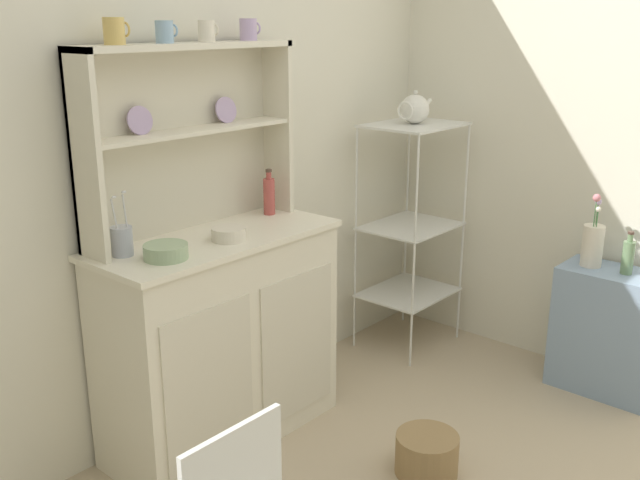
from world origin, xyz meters
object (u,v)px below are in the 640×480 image
Objects in this scene: hutch_cabinet at (221,337)px; porcelain_teapot at (415,109)px; jam_bottle at (269,195)px; bowl_mixing_large at (166,251)px; bakers_rack at (411,214)px; oil_bottle at (628,256)px; side_shelf_blue at (608,331)px; cup_gold_0 at (114,31)px; floor_basket at (427,454)px; hutch_shelf_unit at (185,125)px; flower_vase at (593,244)px; utensil_jar at (122,240)px.

porcelain_teapot reaches higher than hutch_cabinet.
jam_bottle is 0.85× the size of porcelain_teapot.
porcelain_teapot is at bearing 0.85° from bowl_mixing_large.
oil_bottle is at bearing -80.37° from bakers_rack.
side_shelf_blue is 2.60m from cup_gold_0.
floor_basket is 1.23× the size of jam_bottle.
hutch_cabinet is at bearing 177.85° from porcelain_teapot.
hutch_shelf_unit is 1.98m from flower_vase.
hutch_shelf_unit is at bearing 109.35° from floor_basket.
hutch_shelf_unit is 0.56m from bowl_mixing_large.
utensil_jar is at bearing -179.35° from jam_bottle.
hutch_cabinet is at bearing -90.00° from hutch_shelf_unit.
flower_vase is at bearing 90.13° from oil_bottle.
utensil_jar reaches higher than bowl_mixing_large.
utensil_jar is at bearing 175.74° from porcelain_teapot.
cup_gold_0 is (-1.82, 1.21, 1.40)m from side_shelf_blue.
side_shelf_blue is 3.00× the size of jam_bottle.
jam_bottle is (-1.11, 1.17, 0.69)m from side_shelf_blue.
hutch_shelf_unit is 1.60× the size of side_shelf_blue.
floor_basket is 1.02× the size of utensil_jar.
hutch_shelf_unit is 4.79× the size of jam_bottle.
flower_vase reaches higher than hutch_cabinet.
bakers_rack is 5.12× the size of porcelain_teapot.
hutch_shelf_unit reaches higher than porcelain_teapot.
porcelain_teapot is at bearing -2.15° from hutch_cabinet.
cup_gold_0 is at bearing 177.08° from jam_bottle.
floor_basket is 0.70× the size of flower_vase.
bakers_rack is at bearing 101.33° from flower_vase.
cup_gold_0 is 1.00m from jam_bottle.
hutch_cabinet is at bearing 142.95° from oil_bottle.
hutch_shelf_unit is 2.21m from side_shelf_blue.
floor_basket is 1.74m from porcelain_teapot.
hutch_cabinet is 1.86m from side_shelf_blue.
floor_basket is 1.99m from cup_gold_0.
bakers_rack is at bearing 38.36° from floor_basket.
floor_basket is at bearing -67.13° from hutch_cabinet.
flower_vase is (1.89, -1.04, -0.24)m from utensil_jar.
side_shelf_blue is (1.50, -1.25, -1.04)m from hutch_shelf_unit.
bakers_rack is at bearing 0.85° from bowl_mixing_large.
oil_bottle is (1.81, -1.06, -0.24)m from bowl_mixing_large.
porcelain_teapot is at bearing -8.32° from jam_bottle.
porcelain_teapot reaches higher than oil_bottle.
porcelain_teapot is (-0.00, 0.00, 0.56)m from bakers_rack.
bowl_mixing_large is at bearing -167.05° from jam_bottle.
bakers_rack is at bearing -4.25° from utensil_jar.
hutch_shelf_unit is 4.81× the size of oil_bottle.
porcelain_teapot is (0.93, -0.14, 0.31)m from jam_bottle.
flower_vase is at bearing -30.87° from cup_gold_0.
floor_basket is at bearing -92.70° from jam_bottle.
cup_gold_0 is at bearing 146.44° from side_shelf_blue.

